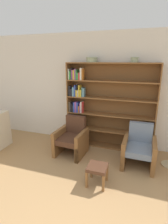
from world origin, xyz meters
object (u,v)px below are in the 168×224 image
object	(u,v)px
armchair_leather	(72,138)
armchair_cushioned	(139,148)
bowl_terracotta	(135,59)
footstool	(97,169)
bookshelf	(101,107)
bowl_sage	(92,59)

from	to	relation	value
armchair_leather	armchair_cushioned	distance (m)	1.49
bowl_terracotta	footstool	distance (m)	2.38
bookshelf	bowl_terracotta	bearing A→B (deg)	-1.57
bowl_terracotta	footstool	world-z (taller)	bowl_terracotta
bowl_terracotta	armchair_leather	bearing A→B (deg)	-154.66
footstool	bowl_sage	bearing A→B (deg)	110.45
bowl_sage	armchair_leather	xyz separation A→B (m)	(-0.29, -0.58, -1.75)
armchair_leather	bowl_sage	bearing A→B (deg)	-112.45
armchair_cushioned	footstool	bearing A→B (deg)	54.11
bowl_sage	bowl_terracotta	size ratio (longest dim) A/B	1.55
armchair_leather	bookshelf	bearing A→B (deg)	-128.13
bookshelf	armchair_leather	world-z (taller)	bookshelf
armchair_leather	armchair_cushioned	xyz separation A→B (m)	(1.49, 0.00, 0.00)
footstool	bookshelf	bearing A→B (deg)	101.19
bookshelf	bowl_terracotta	distance (m)	1.31
bookshelf	armchair_leather	bearing A→B (deg)	-131.73
bookshelf	bowl_terracotta	size ratio (longest dim) A/B	12.09
bookshelf	footstool	distance (m)	1.67
bowl_sage	bowl_terracotta	world-z (taller)	bowl_sage
bookshelf	armchair_cushioned	size ratio (longest dim) A/B	2.47
bookshelf	footstool	size ratio (longest dim) A/B	5.80
bookshelf	armchair_cushioned	bearing A→B (deg)	-32.29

